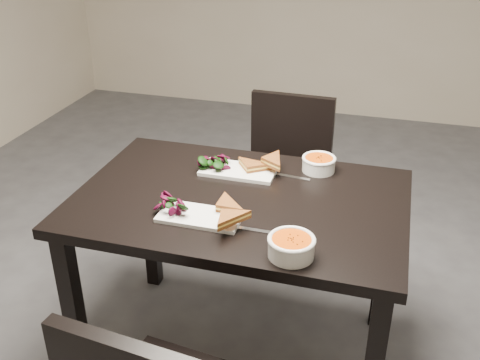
{
  "coord_description": "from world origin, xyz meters",
  "views": [
    {
      "loc": [
        0.33,
        -2.17,
        1.74
      ],
      "look_at": [
        -0.16,
        -0.47,
        0.82
      ],
      "focal_mm": 41.8,
      "sensor_mm": 36.0,
      "label": 1
    }
  ],
  "objects": [
    {
      "name": "plate_near",
      "position": [
        -0.25,
        -0.65,
        0.76
      ],
      "size": [
        0.28,
        0.14,
        0.01
      ],
      "primitive_type": "cube",
      "color": "white",
      "rests_on": "table"
    },
    {
      "name": "salad_near",
      "position": [
        -0.35,
        -0.65,
        0.78
      ],
      "size": [
        0.09,
        0.08,
        0.04
      ],
      "primitive_type": null,
      "color": "black",
      "rests_on": "plate_near"
    },
    {
      "name": "sandwich_far",
      "position": [
        -0.16,
        -0.3,
        0.79
      ],
      "size": [
        0.18,
        0.17,
        0.05
      ],
      "primitive_type": null,
      "rotation": [
        0.0,
        0.0,
        0.62
      ],
      "color": "#A65E22",
      "rests_on": "plate_far"
    },
    {
      "name": "sandwich_near",
      "position": [
        -0.18,
        -0.64,
        0.79
      ],
      "size": [
        0.14,
        0.11,
        0.05
      ],
      "primitive_type": null,
      "rotation": [
        0.0,
        0.0,
        -0.03
      ],
      "color": "#A65E22",
      "rests_on": "plate_near"
    },
    {
      "name": "cutlery_far",
      "position": [
        -0.02,
        -0.26,
        0.75
      ],
      "size": [
        0.18,
        0.04,
        0.0
      ],
      "primitive_type": "cube",
      "rotation": [
        0.0,
        0.0,
        -0.11
      ],
      "color": "silver",
      "rests_on": "table"
    },
    {
      "name": "soup_bowl_far",
      "position": [
        0.08,
        -0.18,
        0.78
      ],
      "size": [
        0.13,
        0.13,
        0.06
      ],
      "color": "white",
      "rests_on": "table"
    },
    {
      "name": "plate_far",
      "position": [
        -0.22,
        -0.28,
        0.76
      ],
      "size": [
        0.29,
        0.15,
        0.01
      ],
      "primitive_type": "cube",
      "color": "white",
      "rests_on": "table"
    },
    {
      "name": "table",
      "position": [
        -0.16,
        -0.47,
        0.65
      ],
      "size": [
        1.2,
        0.8,
        0.75
      ],
      "color": "black",
      "rests_on": "ground"
    },
    {
      "name": "soup_bowl_near",
      "position": [
        0.09,
        -0.78,
        0.79
      ],
      "size": [
        0.15,
        0.15,
        0.07
      ],
      "color": "white",
      "rests_on": "table"
    },
    {
      "name": "salad_far",
      "position": [
        -0.32,
        -0.28,
        0.78
      ],
      "size": [
        0.09,
        0.08,
        0.04
      ],
      "primitive_type": null,
      "color": "black",
      "rests_on": "plate_far"
    },
    {
      "name": "cutlery_near",
      "position": [
        -0.02,
        -0.67,
        0.75
      ],
      "size": [
        0.18,
        0.02,
        0.0
      ],
      "primitive_type": "cube",
      "rotation": [
        0.0,
        0.0,
        0.0
      ],
      "color": "silver",
      "rests_on": "table"
    },
    {
      "name": "chair_far",
      "position": [
        -0.15,
        0.31,
        0.48
      ],
      "size": [
        0.43,
        0.43,
        0.85
      ],
      "rotation": [
        0.0,
        0.0,
        -0.03
      ],
      "color": "black",
      "rests_on": "ground"
    },
    {
      "name": "ground",
      "position": [
        0.0,
        0.0,
        0.0
      ],
      "size": [
        5.0,
        5.0,
        0.0
      ],
      "primitive_type": "plane",
      "color": "#47474C",
      "rests_on": "ground"
    }
  ]
}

